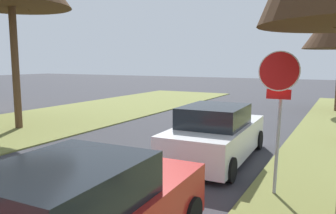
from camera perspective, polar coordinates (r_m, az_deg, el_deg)
stop_sign_far at (r=7.01m, az=18.55°, el=2.50°), size 0.81×0.49×2.95m
parked_sedan_white at (r=9.52m, az=8.26°, el=-4.75°), size 2.09×4.47×1.57m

